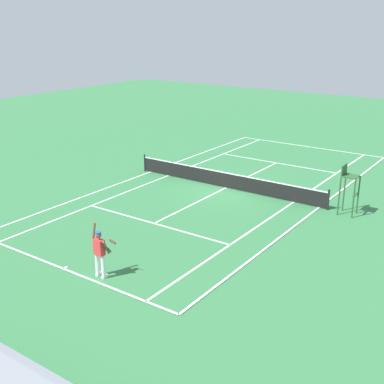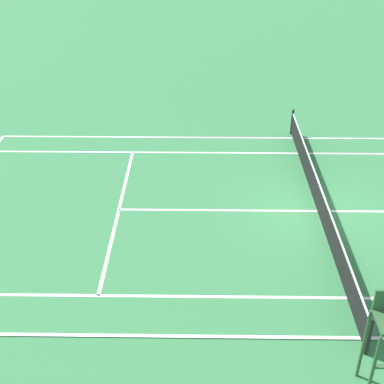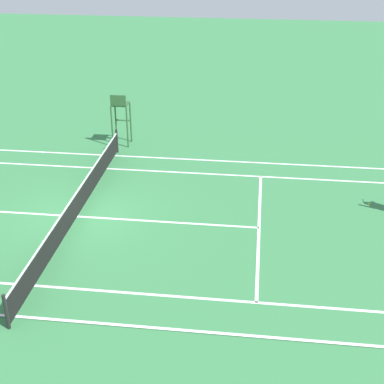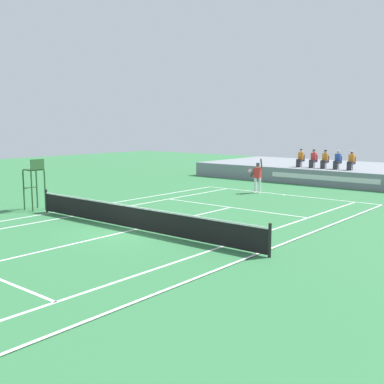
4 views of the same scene
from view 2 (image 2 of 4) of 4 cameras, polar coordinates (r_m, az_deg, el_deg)
The scene contains 3 objects.
ground_plane at distance 17.94m, azimuth 13.01°, elevation -2.02°, with size 80.00×80.00×0.00m, color #337542.
court at distance 17.94m, azimuth 13.01°, elevation -2.00°, with size 11.08×23.88×0.03m.
net at distance 17.67m, azimuth 13.20°, elevation -0.60°, with size 11.98×0.10×1.07m.
Camera 2 is at (-14.71, 3.83, 9.52)m, focal length 50.79 mm.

